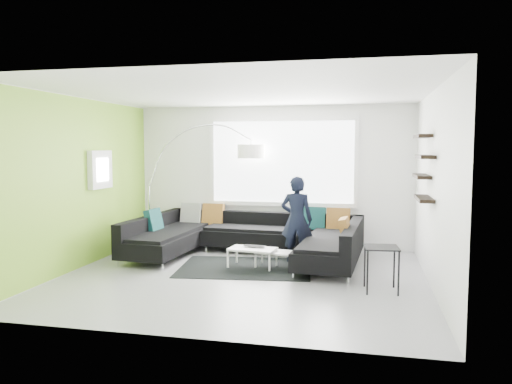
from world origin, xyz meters
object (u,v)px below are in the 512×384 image
sectional_sofa (246,239)px  arc_lamp (149,187)px  laptop (254,247)px  coffee_table (264,258)px  side_table (381,269)px  person (297,220)px

sectional_sofa → arc_lamp: 2.29m
arc_lamp → laptop: bearing=-31.4°
coffee_table → arc_lamp: size_ratio=0.40×
sectional_sofa → laptop: 0.55m
side_table → laptop: bearing=153.7°
coffee_table → sectional_sofa: bearing=137.7°
sectional_sofa → coffee_table: (0.42, -0.49, -0.21)m
coffee_table → laptop: bearing=-172.2°
coffee_table → arc_lamp: arc_lamp is taller
coffee_table → side_table: side_table is taller
arc_lamp → side_table: bearing=-32.8°
sectional_sofa → coffee_table: bearing=-45.7°
arc_lamp → person: bearing=-18.1°
coffee_table → person: (0.48, 0.47, 0.59)m
person → laptop: size_ratio=3.99×
coffee_table → laptop: 0.25m
arc_lamp → laptop: 2.66m
arc_lamp → person: arc_lamp is taller
arc_lamp → sectional_sofa: bearing=-21.8°
person → laptop: 0.90m
sectional_sofa → side_table: (2.27, -1.49, -0.06)m
side_table → laptop: (-2.03, 1.00, 0.02)m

